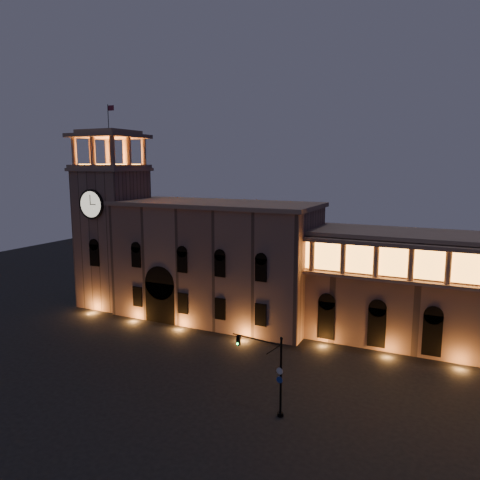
{
  "coord_description": "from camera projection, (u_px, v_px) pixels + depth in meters",
  "views": [
    {
      "loc": [
        31.0,
        -38.52,
        22.96
      ],
      "look_at": [
        4.97,
        16.0,
        13.25
      ],
      "focal_mm": 35.0,
      "sensor_mm": 36.0,
      "label": 1
    }
  ],
  "objects": [
    {
      "name": "clock_tower",
      "position": [
        113.0,
        230.0,
        76.58
      ],
      "size": [
        9.8,
        9.8,
        32.4
      ],
      "color": "#856557",
      "rests_on": "ground"
    },
    {
      "name": "traffic_light",
      "position": [
        272.0,
        373.0,
        43.11
      ],
      "size": [
        5.55,
        1.11,
        7.67
      ],
      "rotation": [
        0.0,
        0.0,
        -0.14
      ],
      "color": "black",
      "rests_on": "ground"
    },
    {
      "name": "ground",
      "position": [
        136.0,
        377.0,
        51.15
      ],
      "size": [
        160.0,
        160.0,
        0.0
      ],
      "primitive_type": "plane",
      "color": "black",
      "rests_on": "ground"
    },
    {
      "name": "colonnade_wing",
      "position": [
        465.0,
        293.0,
        57.68
      ],
      "size": [
        40.6,
        11.5,
        14.5
      ],
      "color": "#806052",
      "rests_on": "ground"
    },
    {
      "name": "government_building",
      "position": [
        215.0,
        261.0,
        70.18
      ],
      "size": [
        30.8,
        12.8,
        17.6
      ],
      "color": "#856557",
      "rests_on": "ground"
    }
  ]
}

